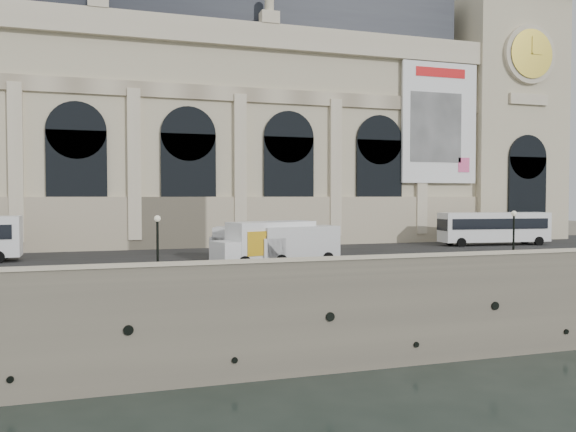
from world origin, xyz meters
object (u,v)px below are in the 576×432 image
at_px(van_b, 293,244).
at_px(lamp_right, 514,238).
at_px(box_truck, 266,243).
at_px(van_c, 246,244).
at_px(bus_right, 494,227).
at_px(lamp_left, 158,248).

bearing_deg(van_b, lamp_right, -19.67).
bearing_deg(van_b, box_truck, 176.98).
xyz_separation_m(van_c, lamp_right, (18.32, -8.15, 0.63)).
relative_size(bus_right, lamp_left, 3.00).
relative_size(box_truck, lamp_right, 2.06).
xyz_separation_m(van_b, lamp_left, (-10.32, -5.45, 0.51)).
relative_size(van_b, box_truck, 0.80).
distance_m(van_c, box_truck, 2.74).
height_order(bus_right, lamp_right, lamp_right).
distance_m(van_c, lamp_right, 20.06).
height_order(van_b, van_c, van_b).
relative_size(van_b, lamp_left, 1.68).
relative_size(van_c, lamp_left, 1.63).
relative_size(van_b, van_c, 1.03).
relative_size(lamp_left, lamp_right, 0.98).
relative_size(van_c, box_truck, 0.77).
bearing_deg(lamp_left, van_b, 27.85).
xyz_separation_m(van_b, box_truck, (-2.06, 0.11, 0.16)).
bearing_deg(bus_right, lamp_right, -122.40).
distance_m(box_truck, lamp_left, 9.96).
distance_m(bus_right, lamp_left, 37.27).
height_order(bus_right, van_b, bus_right).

